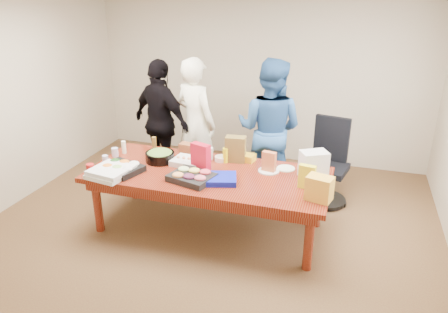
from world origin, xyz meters
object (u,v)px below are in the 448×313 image
(conference_table, at_px, (209,201))
(salad_bowl, at_px, (160,157))
(office_chair, at_px, (328,165))
(person_center, at_px, (196,124))
(person_right, at_px, (269,129))
(sheet_cake, at_px, (189,162))

(conference_table, bearing_deg, salad_bowl, 168.11)
(office_chair, xyz_separation_m, salad_bowl, (-1.98, -0.95, 0.25))
(person_center, bearing_deg, person_right, -156.46)
(conference_table, relative_size, person_center, 1.49)
(conference_table, height_order, person_center, person_center)
(conference_table, xyz_separation_m, salad_bowl, (-0.69, 0.14, 0.43))
(person_right, distance_m, salad_bowl, 1.54)
(conference_table, height_order, person_right, person_right)
(person_center, height_order, salad_bowl, person_center)
(conference_table, xyz_separation_m, sheet_cake, (-0.30, 0.15, 0.41))
(person_right, relative_size, sheet_cake, 4.84)
(conference_table, height_order, sheet_cake, sheet_cake)
(office_chair, distance_m, salad_bowl, 2.21)
(office_chair, distance_m, person_right, 0.92)
(person_right, bearing_deg, person_center, 7.64)
(person_right, xyz_separation_m, salad_bowl, (-1.16, -1.00, -0.15))
(office_chair, bearing_deg, sheet_cake, -137.65)
(conference_table, height_order, salad_bowl, salad_bowl)
(person_center, relative_size, person_right, 0.98)
(office_chair, relative_size, person_right, 0.58)
(person_right, height_order, sheet_cake, person_right)
(office_chair, bearing_deg, conference_table, -128.01)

